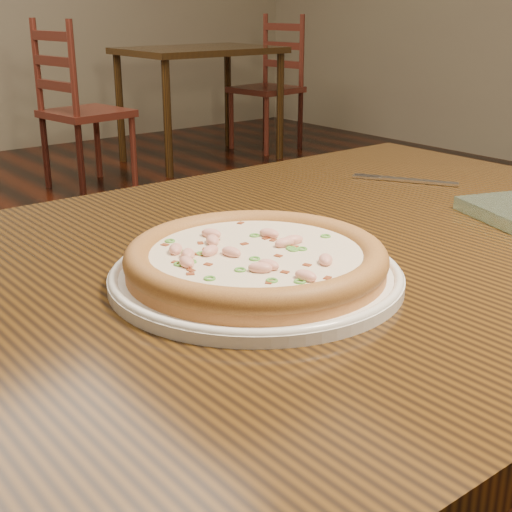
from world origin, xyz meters
TOP-DOWN VIEW (x-y plane):
  - hero_table at (-0.32, -0.11)m, footprint 1.20×0.80m
  - plate at (-0.44, -0.16)m, footprint 0.31×0.31m
  - pizza at (-0.44, -0.16)m, footprint 0.28×0.28m
  - fork at (0.04, 0.04)m, footprint 0.10×0.16m
  - bg_table_right at (1.86, 3.33)m, footprint 1.00×0.70m
  - chair_c at (0.86, 3.10)m, footprint 0.47×0.47m
  - chair_d at (2.52, 3.38)m, footprint 0.47×0.47m

SIDE VIEW (x-z plane):
  - chair_c at x=0.86m, z-range -0.04..0.91m
  - chair_d at x=2.52m, z-range -0.04..0.91m
  - hero_table at x=-0.32m, z-range 0.28..1.03m
  - bg_table_right at x=1.86m, z-range 0.28..1.03m
  - fork at x=0.04m, z-range 0.75..0.75m
  - plate at x=-0.44m, z-range 0.75..0.77m
  - pizza at x=-0.44m, z-range 0.76..0.79m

